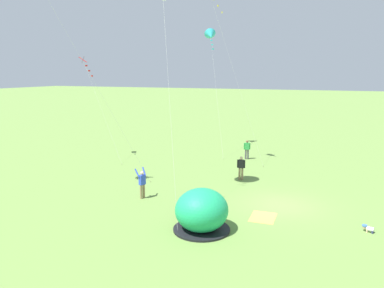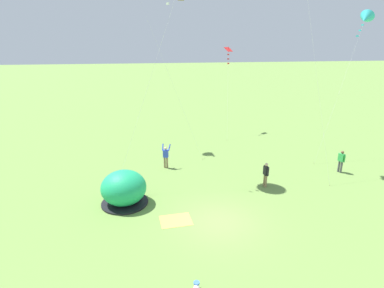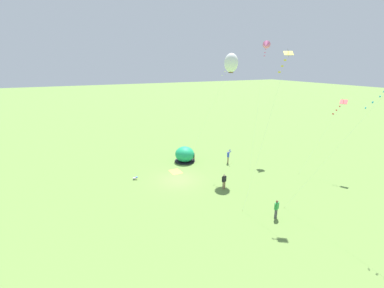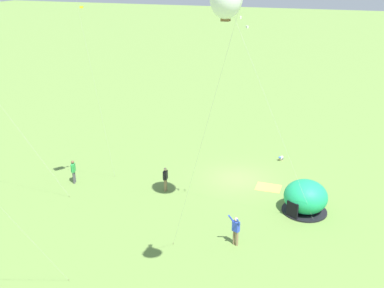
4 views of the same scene
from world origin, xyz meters
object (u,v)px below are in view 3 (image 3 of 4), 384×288
(person_with_toddler, at_px, (276,208))
(kite_red, at_px, (341,105))
(toddler_crawling, at_px, (135,178))
(person_arms_raised, at_px, (228,156))
(kite_pink, at_px, (266,45))
(kite_yellow, at_px, (286,60))
(kite_white, at_px, (231,63))
(person_far_back, at_px, (224,181))
(popup_tent, at_px, (185,155))

(person_with_toddler, bearing_deg, kite_red, 109.89)
(toddler_crawling, bearing_deg, kite_red, 70.02)
(toddler_crawling, height_order, person_arms_raised, person_arms_raised)
(kite_pink, xyz_separation_m, kite_yellow, (11.83, -7.88, -2.09))
(person_arms_raised, relative_size, kite_red, 0.21)
(toddler_crawling, distance_m, kite_yellow, 20.10)
(kite_white, relative_size, kite_pink, 0.88)
(person_far_back, xyz_separation_m, kite_white, (-5.05, 3.64, 12.06))
(popup_tent, height_order, kite_yellow, kite_yellow)
(person_arms_raised, xyz_separation_m, kite_yellow, (9.74, -1.08, 12.22))
(popup_tent, height_order, toddler_crawling, popup_tent)
(person_with_toddler, bearing_deg, kite_pink, 145.54)
(popup_tent, xyz_separation_m, toddler_crawling, (2.84, -7.61, -0.82))
(kite_red, height_order, kite_pink, kite_pink)
(toddler_crawling, relative_size, kite_red, 0.06)
(kite_pink, relative_size, kite_yellow, 1.13)
(person_far_back, bearing_deg, popup_tent, -177.22)
(person_far_back, height_order, kite_pink, kite_pink)
(toddler_crawling, xyz_separation_m, person_with_toddler, (13.06, 9.24, 0.79))
(person_arms_raised, height_order, kite_yellow, kite_yellow)
(person_arms_raised, xyz_separation_m, kite_pink, (-2.10, 6.80, 14.32))
(toddler_crawling, xyz_separation_m, person_arms_raised, (0.26, 12.67, 0.82))
(toddler_crawling, height_order, kite_yellow, kite_yellow)
(kite_yellow, bearing_deg, person_far_back, -134.94)
(person_with_toddler, bearing_deg, toddler_crawling, -144.71)
(person_arms_raised, distance_m, kite_red, 14.71)
(kite_pink, bearing_deg, kite_red, 17.35)
(kite_red, bearing_deg, popup_tent, -126.40)
(person_far_back, height_order, kite_yellow, kite_yellow)
(person_arms_raised, bearing_deg, kite_yellow, -6.34)
(person_arms_raised, distance_m, kite_white, 12.12)
(kite_pink, bearing_deg, toddler_crawling, -84.60)
(kite_red, bearing_deg, kite_yellow, -80.87)
(toddler_crawling, xyz_separation_m, kite_red, (8.22, 22.61, 8.17))
(person_arms_raised, bearing_deg, toddler_crawling, -91.17)
(kite_white, distance_m, kite_red, 13.67)
(kite_red, distance_m, kite_pink, 12.64)
(popup_tent, bearing_deg, toddler_crawling, -69.57)
(kite_yellow, bearing_deg, popup_tent, -162.79)
(person_with_toddler, relative_size, kite_pink, 0.11)
(popup_tent, xyz_separation_m, person_arms_raised, (3.09, 5.06, 0.00))
(person_with_toddler, height_order, person_arms_raised, person_arms_raised)
(person_with_toddler, height_order, kite_yellow, kite_yellow)
(popup_tent, xyz_separation_m, kite_pink, (0.99, 11.85, 14.32))
(person_far_back, bearing_deg, kite_red, 83.17)
(kite_pink, bearing_deg, kite_yellow, -33.66)
(popup_tent, distance_m, kite_yellow, 18.16)
(kite_yellow, bearing_deg, kite_pink, 146.34)
(person_with_toddler, relative_size, kite_red, 0.19)
(popup_tent, height_order, kite_red, kite_red)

